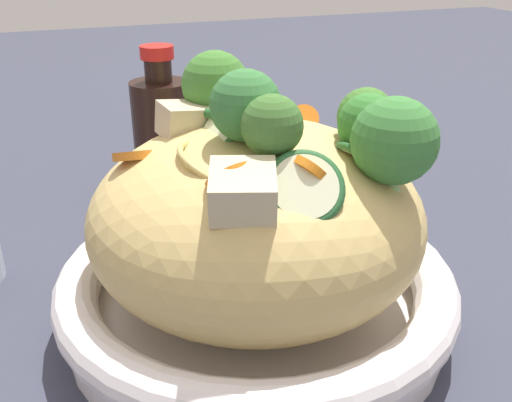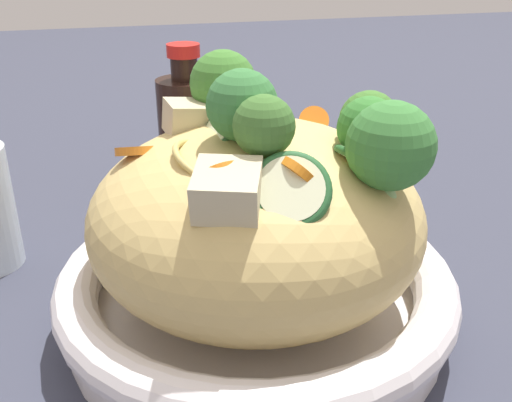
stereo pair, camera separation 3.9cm
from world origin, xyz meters
The scene contains 8 objects.
ground_plane centered at (0.00, 0.00, 0.00)m, with size 3.00×3.00×0.00m, color #333645.
serving_bowl centered at (0.00, 0.00, 0.03)m, with size 0.28×0.28×0.05m.
noodle_heap centered at (0.00, 0.00, 0.08)m, with size 0.23×0.23×0.13m.
broccoli_florets centered at (0.03, -0.02, 0.16)m, with size 0.13×0.17×0.08m.
carrot_coins centered at (-0.02, -0.02, 0.14)m, with size 0.16×0.14×0.03m.
zucchini_slices centered at (0.00, -0.02, 0.14)m, with size 0.12×0.16×0.05m.
chicken_chunks centered at (-0.03, -0.02, 0.14)m, with size 0.05×0.15×0.04m.
soy_sauce_bottle centered at (-0.01, 0.24, 0.07)m, with size 0.06×0.06×0.16m.
Camera 1 is at (-0.13, -0.33, 0.26)m, focal length 41.14 mm.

